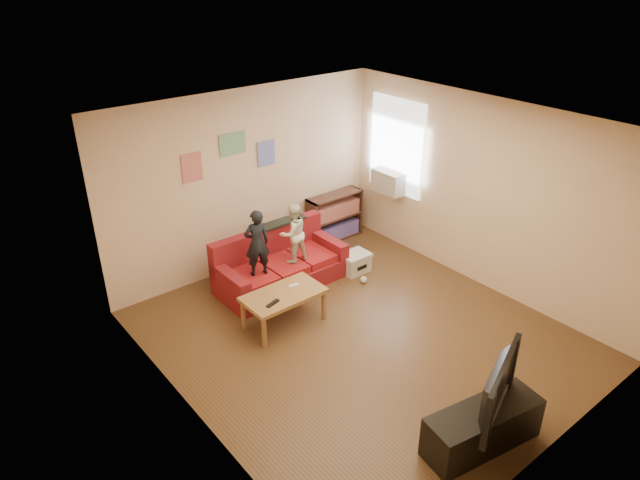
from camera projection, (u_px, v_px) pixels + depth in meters
room_shell at (363, 241)px, 6.59m from camera, size 4.52×5.02×2.72m
sofa at (279, 266)px, 8.24m from camera, size 1.87×0.86×0.82m
child_a at (257, 243)px, 7.60m from camera, size 0.39×0.31×0.95m
child_b at (293, 233)px, 7.96m from camera, size 0.44×0.35×0.87m
coffee_table at (284, 298)px, 7.26m from camera, size 1.04×0.57×0.47m
remote at (273, 303)px, 7.01m from camera, size 0.21×0.10×0.02m
game_controller at (294, 285)px, 7.37m from camera, size 0.14×0.06×0.03m
bookshelf at (334, 219)px, 9.49m from camera, size 1.00×0.30×0.80m
window at (396, 146)px, 8.85m from camera, size 0.04×1.08×1.48m
ac_unit at (389, 182)px, 9.04m from camera, size 0.28×0.55×0.35m
artwork_left at (192, 168)px, 7.65m from camera, size 0.30×0.01×0.40m
artwork_center at (233, 144)px, 7.93m from camera, size 0.42×0.01×0.32m
artwork_right at (266, 153)px, 8.35m from camera, size 0.30×0.01×0.38m
file_box at (355, 262)px, 8.59m from camera, size 0.44×0.33×0.30m
tv_stand at (482, 427)px, 5.52m from camera, size 1.27×0.61×0.45m
television at (490, 385)px, 5.28m from camera, size 1.02×0.50×0.60m
tissue at (364, 280)px, 8.34m from camera, size 0.10×0.10×0.10m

